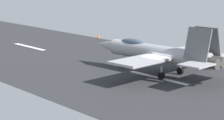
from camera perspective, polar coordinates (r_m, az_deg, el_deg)
The scene contains 6 objects.
ground_plane at distance 46.52m, azimuth 5.89°, elevation -2.28°, with size 400.00×400.00×0.00m, color slate.
runway_strip at distance 46.51m, azimuth 5.90°, elevation -2.27°, with size 240.00×26.00×0.02m.
fighter_jet at distance 47.64m, azimuth 5.94°, elevation 0.92°, with size 17.32×14.00×5.54m.
crew_person at distance 63.63m, azimuth 2.75°, elevation 2.18°, with size 0.46×0.62×1.65m.
marker_cone_mid at distance 61.26m, azimuth 9.22°, elevation 1.17°, with size 0.44×0.44×0.55m, color orange.
marker_cone_far at distance 74.21m, azimuth -1.74°, elevation 3.06°, with size 0.44×0.44×0.55m, color orange.
Camera 1 is at (-30.83, 33.12, 10.83)m, focal length 72.01 mm.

